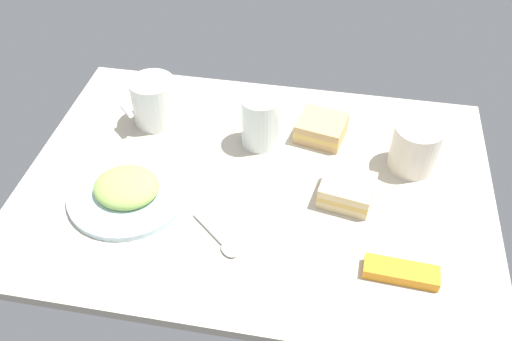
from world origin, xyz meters
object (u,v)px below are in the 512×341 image
sandwich_main (321,128)px  spoon (221,242)px  snack_bar (401,272)px  sandwich_side (347,190)px  coffee_mug_black (154,101)px  coffee_mug_milky (415,146)px  plate_of_food (127,190)px  glass_of_milk (260,124)px

sandwich_main → spoon: sandwich_main is taller
snack_bar → sandwich_side: bearing=-55.2°
coffee_mug_black → coffee_mug_milky: 54.24cm
plate_of_food → spoon: size_ratio=2.19×
coffee_mug_milky → sandwich_side: coffee_mug_milky is taller
glass_of_milk → snack_bar: bearing=134.6°
snack_bar → glass_of_milk: bearing=-42.3°
coffee_mug_black → coffee_mug_milky: size_ratio=0.98×
coffee_mug_black → snack_bar: bearing=148.4°
spoon → snack_bar: 30.53cm
spoon → snack_bar: snack_bar is taller
glass_of_milk → coffee_mug_black: bearing=-7.3°
plate_of_food → coffee_mug_milky: bearing=-161.3°
plate_of_food → sandwich_side: (-40.41, -6.54, 0.73)cm
coffee_mug_milky → sandwich_main: bearing=-17.0°
snack_bar → plate_of_food: bearing=-7.5°
sandwich_side → spoon: bearing=35.0°
coffee_mug_milky → sandwich_side: bearing=42.9°
sandwich_main → spoon: bearing=65.4°
sandwich_side → snack_bar: 18.69cm
spoon → plate_of_food: bearing=-21.9°
snack_bar → coffee_mug_black: bearing=-28.5°
plate_of_food → snack_bar: 51.09cm
sandwich_main → spoon: 34.58cm
sandwich_side → spoon: 25.30cm
plate_of_food → glass_of_milk: glass_of_milk is taller
coffee_mug_milky → glass_of_milk: size_ratio=1.03×
glass_of_milk → spoon: bearing=85.7°
coffee_mug_black → sandwich_side: 44.92cm
sandwich_main → sandwich_side: bearing=110.5°
plate_of_food → snack_bar: (-50.23, 9.32, -0.47)cm
coffee_mug_milky → snack_bar: 27.54cm
sandwich_main → spoon: size_ratio=1.09×
coffee_mug_black → coffee_mug_milky: (-54.04, 4.63, -0.32)cm
glass_of_milk → snack_bar: (-28.43, 28.81, -3.87)cm
coffee_mug_milky → snack_bar: size_ratio=0.94×
glass_of_milk → plate_of_food: bearing=41.8°
plate_of_food → coffee_mug_black: (1.48, -22.46, 3.83)cm
coffee_mug_black → sandwich_side: size_ratio=1.05×
coffee_mug_milky → spoon: coffee_mug_milky is taller
spoon → glass_of_milk: bearing=-94.3°
glass_of_milk → sandwich_main: bearing=-162.1°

